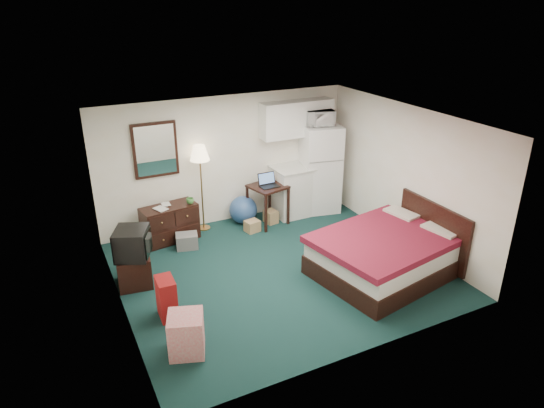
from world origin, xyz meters
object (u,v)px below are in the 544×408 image
kitchen_counter (295,191)px  suitcase (167,298)px  bed (385,255)px  floor_lamp (202,188)px  fridge (319,168)px  desk (268,205)px  dresser (170,223)px  tv_stand (134,270)px

kitchen_counter → suitcase: size_ratio=1.62×
kitchen_counter → bed: size_ratio=0.47×
floor_lamp → fridge: bearing=-3.9°
desk → floor_lamp: bearing=150.7°
dresser → kitchen_counter: bearing=-7.5°
kitchen_counter → bed: bearing=-88.5°
floor_lamp → dresser: bearing=-165.0°
tv_stand → fridge: bearing=24.7°
dresser → fridge: fridge is taller
fridge → bed: (-0.42, -2.72, -0.57)m
desk → fridge: 1.38m
desk → fridge: (1.27, 0.17, 0.51)m
floor_lamp → fridge: size_ratio=0.93×
fridge → desk: bearing=-160.7°
kitchen_counter → floor_lamp: bearing=174.9°
floor_lamp → kitchen_counter: floor_lamp is taller
floor_lamp → tv_stand: floor_lamp is taller
desk → tv_stand: (-2.84, -1.06, -0.15)m
tv_stand → kitchen_counter: bearing=27.5°
bed → suitcase: 3.48m
bed → tv_stand: size_ratio=3.87×
floor_lamp → kitchen_counter: 1.98m
fridge → suitcase: size_ratio=2.97×
fridge → bed: size_ratio=0.86×
dresser → fridge: bearing=-8.3°
bed → floor_lamp: bearing=115.4°
dresser → tv_stand: dresser is taller
dresser → kitchen_counter: 2.66m
floor_lamp → desk: 1.34m
bed → tv_stand: (-3.69, 1.49, -0.09)m
bed → tv_stand: bed is taller
fridge → tv_stand: bearing=-151.6°
dresser → suitcase: (-0.68, -2.28, -0.04)m
dresser → floor_lamp: 0.88m
fridge → tv_stand: 4.34m
bed → tv_stand: 3.98m
dresser → floor_lamp: size_ratio=0.60×
kitchen_counter → dresser: bearing=-180.0°
fridge → tv_stand: size_ratio=3.32×
desk → suitcase: (-2.61, -2.13, -0.10)m
fridge → suitcase: fridge is taller
floor_lamp → tv_stand: (-1.62, -1.40, -0.59)m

